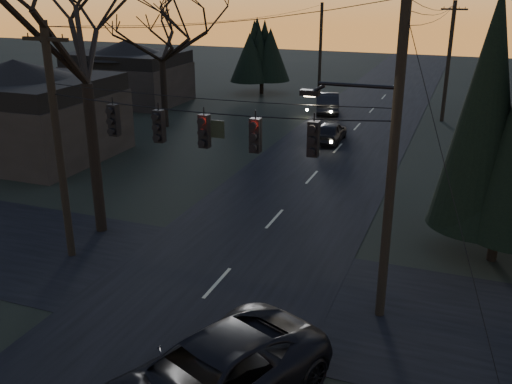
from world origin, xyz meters
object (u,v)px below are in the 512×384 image
at_px(utility_pole_far_l, 319,93).
at_px(bare_tree_left, 80,16).
at_px(utility_pole_right, 379,314).
at_px(suv_near, 208,382).
at_px(sedan_oncoming_b, 327,102).
at_px(sedan_oncoming_a, 331,132).
at_px(utility_pole_left, 72,255).
at_px(utility_pole_far_r, 442,121).
at_px(evergreen_right, 512,131).

bearing_deg(utility_pole_far_l, bare_tree_left, -90.54).
height_order(utility_pole_right, utility_pole_far_l, utility_pole_right).
bearing_deg(suv_near, utility_pole_far_l, 124.32).
xyz_separation_m(utility_pole_far_l, sedan_oncoming_b, (2.80, -8.11, 0.80)).
height_order(suv_near, sedan_oncoming_a, suv_near).
bearing_deg(utility_pole_left, suv_near, -34.36).
xyz_separation_m(utility_pole_right, utility_pole_far_l, (-11.50, 36.00, 0.00)).
relative_size(utility_pole_far_r, sedan_oncoming_b, 1.76).
height_order(utility_pole_left, sedan_oncoming_a, utility_pole_left).
relative_size(evergreen_right, sedan_oncoming_b, 1.78).
bearing_deg(utility_pole_right, utility_pole_far_l, 107.72).
xyz_separation_m(utility_pole_right, sedan_oncoming_b, (-8.70, 27.89, 0.80)).
distance_m(utility_pole_left, utility_pole_far_l, 36.00).
relative_size(utility_pole_far_r, sedan_oncoming_a, 2.19).
bearing_deg(utility_pole_right, sedan_oncoming_a, 108.11).
bearing_deg(utility_pole_right, suv_near, -118.39).
bearing_deg(utility_pole_left, sedan_oncoming_a, 74.89).
bearing_deg(suv_near, sedan_oncoming_b, 122.40).
distance_m(utility_pole_left, utility_pole_far_r, 30.27).
relative_size(bare_tree_left, suv_near, 1.90).
height_order(utility_pole_right, utility_pole_far_r, utility_pole_right).
height_order(utility_pole_far_r, evergreen_right, evergreen_right).
bearing_deg(evergreen_right, suv_near, -120.21).
bearing_deg(evergreen_right, sedan_oncoming_a, 124.20).
bearing_deg(suv_near, evergreen_right, 82.74).
relative_size(utility_pole_left, bare_tree_left, 0.70).
relative_size(utility_pole_right, utility_pole_left, 1.18).
xyz_separation_m(utility_pole_far_r, bare_tree_left, (-11.82, -25.65, 8.49)).
xyz_separation_m(utility_pole_far_r, suv_near, (-3.10, -33.74, 0.89)).
relative_size(utility_pole_far_l, evergreen_right, 0.93).
bearing_deg(sedan_oncoming_a, sedan_oncoming_b, -75.44).
bearing_deg(utility_pole_right, utility_pole_far_r, 90.00).
xyz_separation_m(utility_pole_far_l, sedan_oncoming_a, (5.20, -16.74, 0.66)).
height_order(bare_tree_left, sedan_oncoming_b, bare_tree_left).
bearing_deg(evergreen_right, sedan_oncoming_b, 117.80).
bearing_deg(utility_pole_far_r, sedan_oncoming_a, -125.79).
relative_size(bare_tree_left, sedan_oncoming_b, 2.51).
relative_size(utility_pole_far_l, bare_tree_left, 0.66).
xyz_separation_m(bare_tree_left, evergreen_right, (15.08, 2.85, -3.59)).
distance_m(bare_tree_left, suv_near, 14.11).
bearing_deg(sedan_oncoming_a, utility_pole_left, 73.90).
relative_size(utility_pole_left, sedan_oncoming_a, 2.19).
height_order(utility_pole_left, bare_tree_left, bare_tree_left).
bearing_deg(utility_pole_left, utility_pole_far_l, 90.00).
distance_m(utility_pole_left, suv_near, 10.21).
xyz_separation_m(utility_pole_left, utility_pole_far_r, (11.50, 28.00, 0.00)).
distance_m(suv_near, sedan_oncoming_a, 25.21).
xyz_separation_m(utility_pole_left, bare_tree_left, (-0.32, 2.35, 8.49)).
relative_size(utility_pole_left, utility_pole_far_r, 1.00).
relative_size(evergreen_right, sedan_oncoming_a, 2.22).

